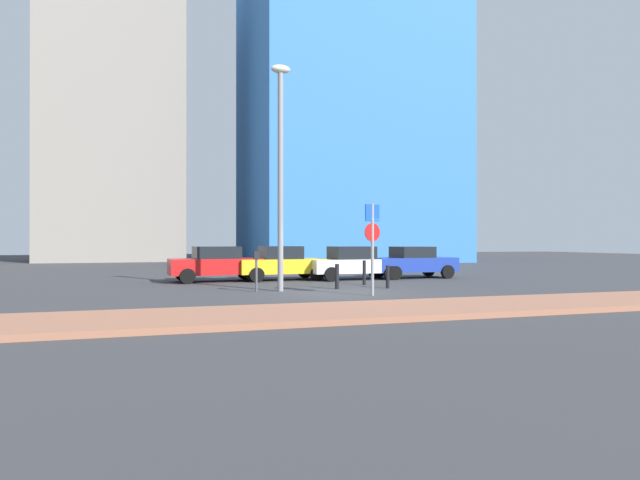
% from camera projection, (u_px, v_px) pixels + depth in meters
% --- Properties ---
extents(ground_plane, '(120.00, 120.00, 0.00)m').
position_uv_depth(ground_plane, '(341.00, 293.00, 17.84)').
color(ground_plane, '#38383A').
extents(sidewalk_brick, '(40.00, 3.04, 0.14)m').
position_uv_depth(sidewalk_brick, '(409.00, 309.00, 12.98)').
color(sidewalk_brick, '#9E664C').
rests_on(sidewalk_brick, ground).
extents(parked_car_red, '(4.27, 2.27, 1.54)m').
position_uv_depth(parked_car_red, '(217.00, 264.00, 22.95)').
color(parked_car_red, red).
rests_on(parked_car_red, ground).
extents(parked_car_yellow, '(4.14, 2.18, 1.55)m').
position_uv_depth(parked_car_yellow, '(282.00, 263.00, 23.77)').
color(parked_car_yellow, gold).
rests_on(parked_car_yellow, ground).
extents(parked_car_white, '(4.29, 2.07, 1.53)m').
position_uv_depth(parked_car_white, '(353.00, 263.00, 24.18)').
color(parked_car_white, white).
rests_on(parked_car_white, ground).
extents(parked_car_blue, '(4.13, 2.07, 1.52)m').
position_uv_depth(parked_car_blue, '(412.00, 262.00, 25.16)').
color(parked_car_blue, '#1E389E').
rests_on(parked_car_blue, ground).
extents(parking_sign_post, '(0.59, 0.18, 2.99)m').
position_uv_depth(parking_sign_post, '(372.00, 238.00, 16.89)').
color(parking_sign_post, gray).
rests_on(parking_sign_post, ground).
extents(parking_meter, '(0.18, 0.14, 1.41)m').
position_uv_depth(parking_meter, '(256.00, 266.00, 18.17)').
color(parking_meter, '#4C4C51').
rests_on(parking_meter, ground).
extents(street_lamp, '(0.70, 0.36, 8.03)m').
position_uv_depth(street_lamp, '(280.00, 160.00, 18.46)').
color(street_lamp, gray).
rests_on(street_lamp, ground).
extents(traffic_bollard_near, '(0.14, 0.14, 0.86)m').
position_uv_depth(traffic_bollard_near, '(388.00, 277.00, 19.58)').
color(traffic_bollard_near, black).
rests_on(traffic_bollard_near, ground).
extents(traffic_bollard_mid, '(0.14, 0.14, 1.00)m').
position_uv_depth(traffic_bollard_mid, '(364.00, 273.00, 21.16)').
color(traffic_bollard_mid, black).
rests_on(traffic_bollard_mid, ground).
extents(traffic_bollard_far, '(0.16, 0.16, 0.93)m').
position_uv_depth(traffic_bollard_far, '(337.00, 276.00, 19.31)').
color(traffic_bollard_far, black).
rests_on(traffic_bollard_far, ground).
extents(building_colorful_midrise, '(17.58, 17.58, 31.70)m').
position_uv_depth(building_colorful_midrise, '(342.00, 93.00, 49.32)').
color(building_colorful_midrise, '#3372BF').
rests_on(building_colorful_midrise, ground).
extents(building_under_construction, '(12.23, 11.22, 24.02)m').
position_uv_depth(building_under_construction, '(117.00, 133.00, 48.97)').
color(building_under_construction, gray).
rests_on(building_under_construction, ground).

